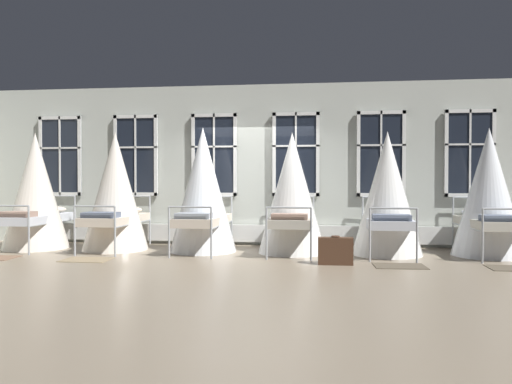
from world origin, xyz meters
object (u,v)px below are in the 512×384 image
suitcase_dark (335,251)px  cot_third (203,191)px  cot_second (115,193)px  cot_sixth (489,194)px  cot_fourth (292,195)px  cot_first (36,192)px  cot_fifth (387,195)px

suitcase_dark → cot_third: bearing=152.8°
cot_second → cot_sixth: bearing=-89.4°
cot_third → cot_fourth: cot_third is taller
cot_fourth → suitcase_dark: bearing=-148.0°
cot_second → cot_sixth: size_ratio=1.01×
cot_fourth → cot_first: bearing=90.9°
cot_third → cot_fourth: (1.71, 0.02, -0.06)m
cot_third → suitcase_dark: (2.48, -1.24, -0.93)m
cot_second → suitcase_dark: bearing=-106.2°
cot_third → cot_fifth: (3.46, -0.00, -0.06)m
cot_fourth → suitcase_dark: 1.71m
cot_second → cot_sixth: (7.03, 0.03, -0.01)m
cot_first → cot_third: 3.44m
suitcase_dark → cot_first: bearing=167.5°
cot_first → suitcase_dark: size_ratio=4.15×
cot_first → cot_fifth: bearing=-91.5°
cot_second → cot_third: bearing=-90.3°
cot_fourth → cot_fifth: (1.75, -0.02, -0.00)m
cot_fifth → cot_sixth: cot_sixth is taller
cot_third → cot_fourth: bearing=-88.1°
cot_fifth → cot_second: bearing=91.3°
cot_second → suitcase_dark: 4.52m
cot_third → cot_fourth: size_ratio=1.05×
cot_sixth → suitcase_dark: bearing=115.5°
cot_second → cot_sixth: 7.03m
suitcase_dark → cot_fourth: bearing=120.6°
suitcase_dark → cot_second: bearing=162.9°
suitcase_dark → cot_sixth: bearing=24.4°
cot_second → cot_fifth: bearing=-89.9°
cot_first → cot_third: cot_third is taller
cot_fifth → cot_first: bearing=91.4°
cot_fourth → cot_sixth: 3.55m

